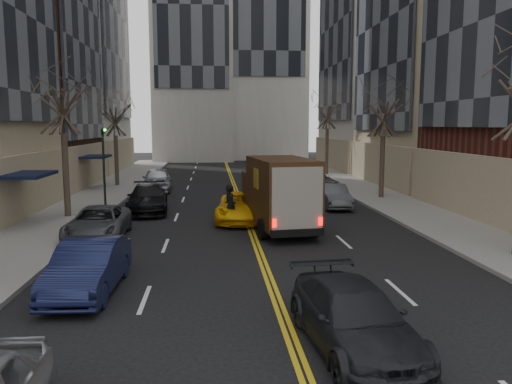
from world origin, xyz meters
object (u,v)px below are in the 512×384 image
(taxi, at_px, (241,207))
(ups_truck, at_px, (279,194))
(pedestrian, at_px, (230,206))
(observer_sedan, at_px, (354,318))

(taxi, bearing_deg, ups_truck, -52.09)
(ups_truck, bearing_deg, pedestrian, 147.32)
(ups_truck, xyz_separation_m, taxi, (-1.50, 2.39, -0.94))
(pedestrian, bearing_deg, ups_truck, -136.51)
(ups_truck, height_order, taxi, ups_truck)
(observer_sedan, bearing_deg, taxi, 90.71)
(taxi, relative_size, pedestrian, 2.51)
(observer_sedan, bearing_deg, ups_truck, 84.63)
(observer_sedan, relative_size, pedestrian, 2.43)
(taxi, bearing_deg, observer_sedan, -78.12)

